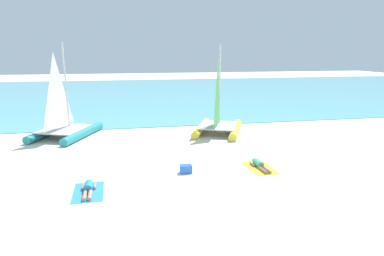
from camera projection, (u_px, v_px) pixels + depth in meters
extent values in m
plane|color=silver|center=(177.00, 128.00, 22.79)|extent=(120.00, 120.00, 0.00)
cube|color=#5BB2C1|center=(153.00, 93.00, 42.21)|extent=(120.00, 40.00, 0.05)
cylinder|color=yellow|center=(201.00, 128.00, 21.64)|extent=(2.13, 4.14, 0.49)
cylinder|color=yellow|center=(235.00, 130.00, 21.19)|extent=(2.13, 4.14, 0.49)
cube|color=silver|center=(218.00, 125.00, 21.16)|extent=(3.14, 3.41, 0.06)
cylinder|color=silver|center=(220.00, 85.00, 21.17)|extent=(0.10, 0.10, 5.11)
pyramid|color=#4CA54C|center=(218.00, 89.00, 20.24)|extent=(0.94, 2.09, 4.29)
cylinder|color=teal|center=(49.00, 132.00, 20.59)|extent=(2.09, 4.25, 0.50)
cylinder|color=teal|center=(83.00, 133.00, 20.17)|extent=(2.09, 4.25, 0.50)
cube|color=silver|center=(64.00, 129.00, 20.12)|extent=(3.17, 3.46, 0.06)
cylinder|color=silver|center=(66.00, 86.00, 20.13)|extent=(0.10, 0.10, 5.21)
pyramid|color=white|center=(56.00, 90.00, 19.18)|extent=(0.91, 2.15, 4.38)
cube|color=#338CD8|center=(88.00, 192.00, 12.34)|extent=(1.17, 1.94, 0.01)
cylinder|color=#268CCC|center=(88.00, 186.00, 12.50)|extent=(0.32, 0.63, 0.30)
sphere|color=tan|center=(89.00, 182.00, 12.89)|extent=(0.22, 0.22, 0.22)
cylinder|color=tan|center=(85.00, 195.00, 11.88)|extent=(0.17, 0.78, 0.14)
cylinder|color=tan|center=(90.00, 195.00, 11.92)|extent=(0.17, 0.78, 0.14)
cylinder|color=tan|center=(83.00, 187.00, 12.62)|extent=(0.12, 0.45, 0.10)
cylinder|color=tan|center=(95.00, 186.00, 12.71)|extent=(0.12, 0.45, 0.10)
cube|color=yellow|center=(260.00, 168.00, 14.91)|extent=(1.19, 1.95, 0.01)
cylinder|color=#3FB28C|center=(258.00, 163.00, 15.06)|extent=(0.33, 0.63, 0.30)
sphere|color=#8C6647|center=(254.00, 160.00, 15.45)|extent=(0.22, 0.22, 0.22)
cylinder|color=#8C6647|center=(263.00, 170.00, 14.44)|extent=(0.18, 0.79, 0.14)
cylinder|color=#8C6647|center=(266.00, 169.00, 14.49)|extent=(0.18, 0.79, 0.14)
cylinder|color=#8C6647|center=(252.00, 164.00, 15.18)|extent=(0.12, 0.45, 0.10)
cylinder|color=#8C6647|center=(261.00, 164.00, 15.28)|extent=(0.12, 0.45, 0.10)
cube|color=blue|center=(186.00, 169.00, 14.26)|extent=(0.50, 0.36, 0.36)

